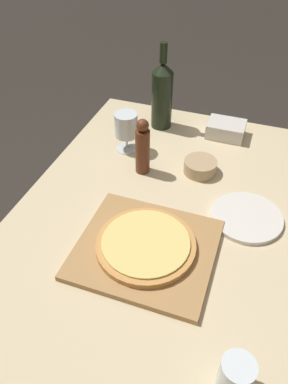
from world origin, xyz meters
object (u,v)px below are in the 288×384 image
(pizza, at_px, (146,244))
(pepper_mill, at_px, (143,148))
(wine_bottle, at_px, (162,95))
(small_bowl, at_px, (200,167))
(wine_glass, at_px, (126,126))

(pizza, distance_m, pepper_mill, 0.37)
(wine_bottle, xyz_separation_m, small_bowl, (0.22, -0.25, -0.11))
(small_bowl, bearing_deg, wine_bottle, 131.71)
(wine_glass, height_order, small_bowl, wine_glass)
(pizza, xyz_separation_m, small_bowl, (0.06, 0.40, -0.01))
(pizza, xyz_separation_m, wine_bottle, (-0.16, 0.65, 0.11))
(pepper_mill, bearing_deg, pizza, -68.98)
(pizza, relative_size, pepper_mill, 1.35)
(wine_glass, bearing_deg, pepper_mill, -46.05)
(pizza, relative_size, wine_glass, 1.85)
(pizza, distance_m, wine_glass, 0.50)
(wine_bottle, bearing_deg, pizza, -76.13)
(pepper_mill, relative_size, small_bowl, 1.80)
(pizza, bearing_deg, pepper_mill, 111.02)
(wine_bottle, distance_m, pepper_mill, 0.31)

